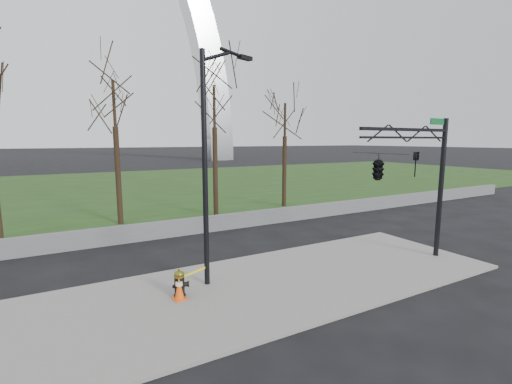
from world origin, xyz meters
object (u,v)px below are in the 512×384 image
traffic_signal_mast (392,166)px  fire_hydrant (180,284)px  street_light (210,152)px  traffic_cone (179,288)px

traffic_signal_mast → fire_hydrant: bearing=167.0°
fire_hydrant → street_light: bearing=36.7°
fire_hydrant → traffic_signal_mast: bearing=1.1°
fire_hydrant → traffic_cone: size_ratio=1.28×
fire_hydrant → street_light: street_light is taller
street_light → traffic_signal_mast: (6.44, -2.16, -0.55)m
fire_hydrant → traffic_cone: 0.22m
traffic_cone → traffic_signal_mast: 8.80m
traffic_signal_mast → traffic_cone: bearing=168.4°
fire_hydrant → traffic_cone: fire_hydrant is taller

